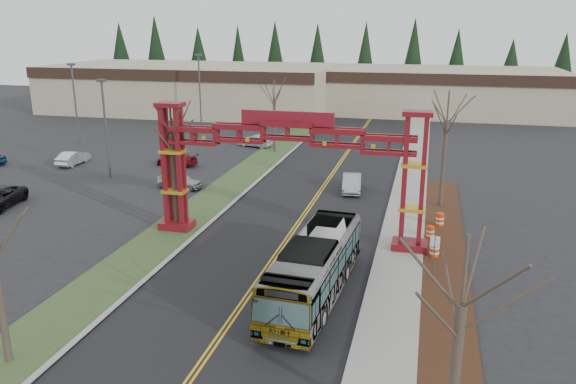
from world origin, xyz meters
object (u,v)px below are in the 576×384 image
(bare_tree_right_near, at_px, (462,306))
(bare_tree_right_far, at_px, (447,121))
(silver_sedan, at_px, (352,183))
(light_pole_far, at_px, (200,85))
(light_pole_mid, at_px, (75,98))
(transit_bus, at_px, (314,268))
(barrel_south, at_px, (434,250))
(gateway_arch, at_px, (287,152))
(parked_car_near_b, at_px, (73,158))
(bare_tree_median_mid, at_px, (172,137))
(retail_building_east, at_px, (439,91))
(light_pole_near, at_px, (105,122))
(retail_building_west, at_px, (193,88))
(bare_tree_median_far, at_px, (274,98))
(barrel_mid, at_px, (430,233))
(parked_car_near_a, at_px, (180,181))
(street_sign, at_px, (435,247))
(parked_car_far_a, at_px, (255,141))
(barrel_north, at_px, (440,220))
(parked_car_mid_a, at_px, (177,160))

(bare_tree_right_near, height_order, bare_tree_right_far, bare_tree_right_far)
(bare_tree_right_near, bearing_deg, silver_sedan, 103.70)
(light_pole_far, bearing_deg, light_pole_mid, -120.00)
(transit_bus, distance_m, barrel_south, 9.17)
(gateway_arch, distance_m, parked_car_near_b, 30.96)
(bare_tree_right_near, bearing_deg, bare_tree_median_mid, 135.10)
(bare_tree_right_near, height_order, barrel_south, bare_tree_right_near)
(retail_building_east, height_order, parked_car_near_b, retail_building_east)
(retail_building_east, relative_size, bare_tree_right_near, 4.80)
(transit_bus, relative_size, bare_tree_median_mid, 1.30)
(bare_tree_right_far, xyz_separation_m, light_pole_near, (-30.13, 1.63, -1.53))
(retail_building_west, height_order, light_pole_mid, light_pole_mid)
(retail_building_east, height_order, barrel_south, retail_building_east)
(light_pole_far, bearing_deg, parked_car_near_b, -98.47)
(light_pole_mid, bearing_deg, retail_building_west, 86.22)
(bare_tree_right_far, bearing_deg, light_pole_far, 137.31)
(bare_tree_median_far, relative_size, light_pole_mid, 0.85)
(parked_car_near_b, distance_m, barrel_mid, 38.04)
(retail_building_east, bearing_deg, parked_car_near_a, -112.99)
(retail_building_east, height_order, light_pole_near, light_pole_near)
(bare_tree_median_far, distance_m, street_sign, 34.23)
(parked_car_far_a, relative_size, barrel_north, 4.04)
(light_pole_far, bearing_deg, bare_tree_median_mid, -69.70)
(gateway_arch, relative_size, transit_bus, 1.57)
(bare_tree_right_far, bearing_deg, barrel_north, -90.96)
(bare_tree_median_mid, bearing_deg, bare_tree_median_far, 90.00)
(parked_car_near_b, height_order, bare_tree_median_mid, bare_tree_median_mid)
(light_pole_far, bearing_deg, barrel_mid, -49.62)
(retail_building_west, xyz_separation_m, bare_tree_right_far, (40.00, -44.19, 3.06))
(parked_car_near_b, distance_m, bare_tree_right_far, 37.43)
(retail_building_west, bearing_deg, light_pole_near, -76.95)
(barrel_north, bearing_deg, light_pole_far, 132.97)
(parked_car_far_a, distance_m, barrel_mid, 32.81)
(silver_sedan, height_order, barrel_mid, silver_sedan)
(bare_tree_median_mid, distance_m, bare_tree_median_far, 25.79)
(barrel_mid, distance_m, barrel_north, 2.68)
(gateway_arch, relative_size, parked_car_near_b, 4.27)
(bare_tree_median_mid, distance_m, bare_tree_right_far, 20.49)
(transit_bus, bearing_deg, light_pole_far, 122.48)
(parked_car_near_a, bearing_deg, bare_tree_right_near, -136.64)
(silver_sedan, relative_size, bare_tree_right_near, 0.56)
(retail_building_east, bearing_deg, barrel_mid, -90.68)
(retail_building_west, relative_size, parked_car_near_b, 10.79)
(retail_building_east, distance_m, parked_car_mid_a, 51.83)
(silver_sedan, xyz_separation_m, light_pole_near, (-22.74, -0.96, 4.56))
(gateway_arch, height_order, barrel_mid, gateway_arch)
(light_pole_near, height_order, barrel_mid, light_pole_near)
(bare_tree_right_far, xyz_separation_m, light_pole_far, (-32.82, 30.28, -1.03))
(light_pole_far, xyz_separation_m, barrel_north, (32.74, -35.15, -5.26))
(bare_tree_right_far, bearing_deg, barrel_south, -92.45)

